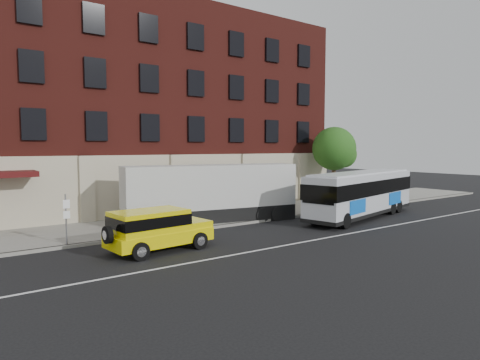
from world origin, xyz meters
TOP-DOWN VIEW (x-y plane):
  - ground at (0.00, 0.00)m, footprint 120.00×120.00m
  - sidewalk at (0.00, 9.00)m, footprint 60.00×6.00m
  - kerb at (0.00, 6.00)m, footprint 60.00×0.25m
  - lane_line at (0.00, 0.50)m, footprint 60.00×0.12m
  - building at (-0.01, 16.92)m, footprint 30.00×12.10m
  - sign_pole at (-8.50, 6.15)m, footprint 0.30×0.20m
  - street_tree at (13.54, 9.48)m, footprint 3.60×3.60m
  - city_bus at (9.43, 3.46)m, footprint 11.35×4.74m
  - yellow_suv at (-5.45, 3.07)m, footprint 5.02×2.53m
  - shipping_container at (0.32, 7.55)m, footprint 10.96×4.02m

SIDE VIEW (x-z plane):
  - ground at x=0.00m, z-range 0.00..0.00m
  - lane_line at x=0.00m, z-range 0.00..0.01m
  - sidewalk at x=0.00m, z-range 0.00..0.15m
  - kerb at x=0.00m, z-range 0.00..0.15m
  - yellow_suv at x=-5.45m, z-range 0.14..2.02m
  - sign_pole at x=-8.50m, z-range 0.20..2.70m
  - city_bus at x=9.43m, z-range 0.16..3.20m
  - shipping_container at x=0.32m, z-range -0.02..3.56m
  - street_tree at x=13.54m, z-range 1.31..7.51m
  - building at x=-0.01m, z-range 0.08..15.08m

